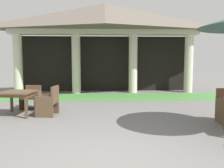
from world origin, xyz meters
The scene contains 6 objects.
ground_plane centered at (0.00, 0.00, 0.00)m, with size 60.00×60.00×0.00m, color slate.
background_pavilion centered at (0.00, 8.76, 3.51)m, with size 10.02×2.99×4.54m.
lawn_strip centered at (0.00, 7.23, 0.00)m, with size 11.82×2.29×0.01m, color #47843D.
patio_table_near_foreground centered at (-2.72, 3.74, 0.63)m, with size 1.04×1.04×0.73m.
patio_chair_near_foreground_east centered at (-1.77, 3.63, 0.41)m, with size 0.61×0.69×0.90m.
patio_chair_near_foreground_north centered at (-2.61, 4.67, 0.38)m, with size 0.63×0.63×0.79m.
Camera 1 is at (-0.17, -3.44, 1.64)m, focal length 37.50 mm.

